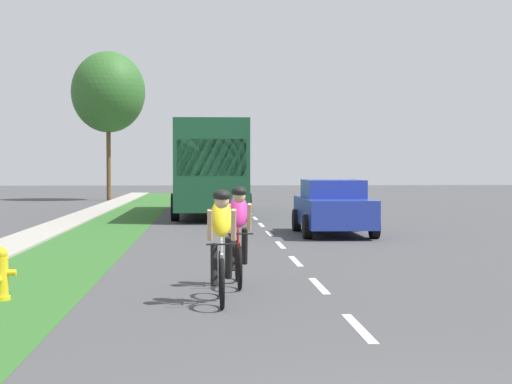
# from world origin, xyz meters

# --- Properties ---
(ground_plane) EXTENTS (120.00, 120.00, 0.00)m
(ground_plane) POSITION_xyz_m (0.00, 20.00, 0.00)
(ground_plane) COLOR #424244
(grass_verge) EXTENTS (2.25, 70.00, 0.01)m
(grass_verge) POSITION_xyz_m (-4.68, 20.00, 0.00)
(grass_verge) COLOR #2D6026
(grass_verge) RESTS_ON ground_plane
(sidewalk_concrete) EXTENTS (1.22, 70.00, 0.10)m
(sidewalk_concrete) POSITION_xyz_m (-6.42, 20.00, 0.00)
(sidewalk_concrete) COLOR #9E998E
(sidewalk_concrete) RESTS_ON ground_plane
(lane_markings_center) EXTENTS (0.12, 54.30, 0.01)m
(lane_markings_center) POSITION_xyz_m (0.00, 24.00, 0.00)
(lane_markings_center) COLOR white
(lane_markings_center) RESTS_ON ground_plane
(fire_hydrant_yellow) EXTENTS (0.44, 0.38, 0.76)m
(fire_hydrant_yellow) POSITION_xyz_m (-4.68, 7.07, 0.37)
(fire_hydrant_yellow) COLOR yellow
(fire_hydrant_yellow) RESTS_ON ground_plane
(cyclist_lead) EXTENTS (0.42, 1.72, 1.58)m
(cyclist_lead) POSITION_xyz_m (-1.57, 6.63, 0.81)
(cyclist_lead) COLOR black
(cyclist_lead) RESTS_ON ground_plane
(cyclist_trailing) EXTENTS (0.42, 1.72, 1.58)m
(cyclist_trailing) POSITION_xyz_m (-1.27, 8.36, 0.81)
(cyclist_trailing) COLOR black
(cyclist_trailing) RESTS_ON ground_plane
(sedan_blue) EXTENTS (1.98, 4.30, 1.52)m
(sedan_blue) POSITION_xyz_m (1.74, 18.27, 0.77)
(sedan_blue) COLOR #23389E
(sedan_blue) RESTS_ON ground_plane
(bus_dark_green) EXTENTS (2.78, 11.60, 3.48)m
(bus_dark_green) POSITION_xyz_m (-1.60, 28.17, 1.98)
(bus_dark_green) COLOR #194C2D
(bus_dark_green) RESTS_ON ground_plane
(street_tree_far) EXTENTS (4.10, 4.10, 8.29)m
(street_tree_far) POSITION_xyz_m (-7.21, 42.66, 6.03)
(street_tree_far) COLOR brown
(street_tree_far) RESTS_ON ground_plane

